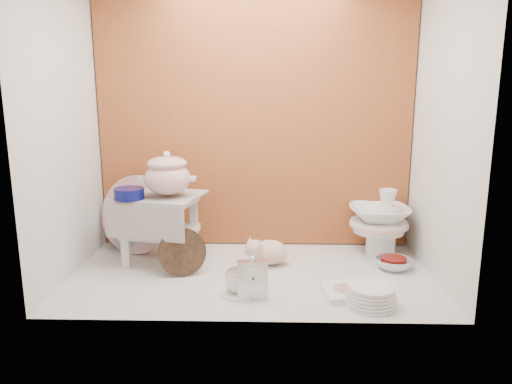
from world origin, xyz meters
TOP-DOWN VIEW (x-y plane):
  - ground at (0.00, 0.00)m, footprint 1.80×1.80m
  - niche_shell at (0.00, 0.18)m, footprint 1.86×1.03m
  - step_stool at (-0.49, 0.18)m, footprint 0.49×0.45m
  - soup_tureen at (-0.44, 0.15)m, footprint 0.33×0.33m
  - cobalt_bowl at (-0.62, 0.08)m, footprint 0.20×0.20m
  - floral_platter at (-0.67, 0.33)m, footprint 0.46×0.26m
  - blue_white_vase at (-0.71, 0.37)m, footprint 0.26×0.26m
  - lacquer_tray at (-0.35, -0.01)m, footprint 0.25×0.15m
  - mantel_clock at (0.01, -0.28)m, footprint 0.14×0.06m
  - plush_pig at (0.09, 0.14)m, footprint 0.26×0.19m
  - teacup_saucer at (-0.05, -0.23)m, footprint 0.24×0.24m
  - gold_rim_teacup at (-0.05, -0.23)m, footprint 0.17×0.17m
  - lattice_dish at (0.44, -0.23)m, footprint 0.24×0.24m
  - dinner_plate_stack at (0.52, -0.34)m, footprint 0.24×0.24m
  - crystal_bowl at (0.73, 0.09)m, footprint 0.23×0.23m
  - clear_glass_vase at (0.73, 0.28)m, footprint 0.13×0.13m
  - porcelain_tower at (0.70, 0.33)m, footprint 0.44×0.44m

SIDE VIEW (x-z plane):
  - ground at x=0.00m, z-range 0.00..0.00m
  - teacup_saucer at x=-0.05m, z-range 0.00..0.01m
  - lattice_dish at x=0.44m, z-range 0.00..0.03m
  - crystal_bowl at x=0.73m, z-range 0.00..0.06m
  - dinner_plate_stack at x=0.52m, z-range 0.00..0.09m
  - gold_rim_teacup at x=-0.05m, z-range 0.01..0.12m
  - plush_pig at x=0.09m, z-range 0.00..0.14m
  - mantel_clock at x=0.01m, z-range 0.00..0.20m
  - clear_glass_vase at x=0.73m, z-range 0.00..0.22m
  - blue_white_vase at x=-0.71m, z-range 0.00..0.22m
  - lacquer_tray at x=-0.35m, z-range 0.00..0.24m
  - step_stool at x=-0.49m, z-range 0.00..0.37m
  - porcelain_tower at x=0.70m, z-range 0.00..0.37m
  - floral_platter at x=-0.67m, z-range 0.00..0.44m
  - cobalt_bowl at x=-0.62m, z-range 0.37..0.42m
  - soup_tureen at x=-0.44m, z-range 0.37..0.61m
  - niche_shell at x=0.00m, z-range 0.17..1.70m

